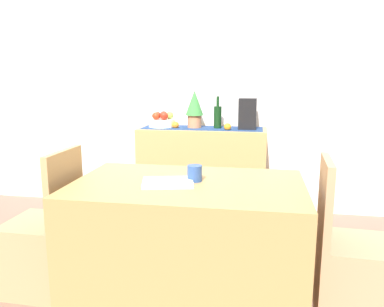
{
  "coord_description": "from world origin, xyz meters",
  "views": [
    {
      "loc": [
        0.58,
        -2.64,
        1.33
      ],
      "look_at": [
        0.07,
        0.34,
        0.72
      ],
      "focal_mm": 36.2,
      "sensor_mm": 36.0,
      "label": 1
    }
  ],
  "objects_px": {
    "coffee_cup": "(195,173)",
    "potted_plant": "(194,107)",
    "fruit_bowl": "(162,123)",
    "coffee_maker": "(248,114)",
    "open_book": "(168,182)",
    "wine_bottle": "(218,117)",
    "chair_near_window": "(45,249)",
    "chair_by_corner": "(352,274)",
    "sideboard_console": "(202,172)",
    "dining_table": "(188,244)"
  },
  "relations": [
    {
      "from": "coffee_cup",
      "to": "potted_plant",
      "type": "bearing_deg",
      "value": 99.41
    },
    {
      "from": "fruit_bowl",
      "to": "coffee_maker",
      "type": "height_order",
      "value": "coffee_maker"
    },
    {
      "from": "potted_plant",
      "to": "open_book",
      "type": "relative_size",
      "value": 1.25
    },
    {
      "from": "wine_bottle",
      "to": "potted_plant",
      "type": "relative_size",
      "value": 0.85
    },
    {
      "from": "chair_near_window",
      "to": "chair_by_corner",
      "type": "height_order",
      "value": "same"
    },
    {
      "from": "sideboard_console",
      "to": "potted_plant",
      "type": "distance_m",
      "value": 0.62
    },
    {
      "from": "potted_plant",
      "to": "chair_near_window",
      "type": "distance_m",
      "value": 1.83
    },
    {
      "from": "sideboard_console",
      "to": "coffee_maker",
      "type": "bearing_deg",
      "value": 0.0
    },
    {
      "from": "potted_plant",
      "to": "open_book",
      "type": "bearing_deg",
      "value": -86.11
    },
    {
      "from": "fruit_bowl",
      "to": "potted_plant",
      "type": "distance_m",
      "value": 0.35
    },
    {
      "from": "wine_bottle",
      "to": "coffee_maker",
      "type": "distance_m",
      "value": 0.28
    },
    {
      "from": "sideboard_console",
      "to": "chair_by_corner",
      "type": "relative_size",
      "value": 1.32
    },
    {
      "from": "potted_plant",
      "to": "chair_by_corner",
      "type": "relative_size",
      "value": 0.39
    },
    {
      "from": "wine_bottle",
      "to": "chair_by_corner",
      "type": "bearing_deg",
      "value": -58.83
    },
    {
      "from": "potted_plant",
      "to": "open_book",
      "type": "distance_m",
      "value": 1.57
    },
    {
      "from": "potted_plant",
      "to": "coffee_cup",
      "type": "height_order",
      "value": "potted_plant"
    },
    {
      "from": "wine_bottle",
      "to": "chair_near_window",
      "type": "xyz_separation_m",
      "value": [
        -0.92,
        -1.5,
        -0.69
      ]
    },
    {
      "from": "coffee_maker",
      "to": "coffee_cup",
      "type": "height_order",
      "value": "coffee_maker"
    },
    {
      "from": "open_book",
      "to": "wine_bottle",
      "type": "bearing_deg",
      "value": 72.74
    },
    {
      "from": "sideboard_console",
      "to": "chair_by_corner",
      "type": "bearing_deg",
      "value": -54.99
    },
    {
      "from": "open_book",
      "to": "chair_by_corner",
      "type": "height_order",
      "value": "chair_by_corner"
    },
    {
      "from": "open_book",
      "to": "coffee_cup",
      "type": "height_order",
      "value": "coffee_cup"
    },
    {
      "from": "wine_bottle",
      "to": "dining_table",
      "type": "xyz_separation_m",
      "value": [
        -0.01,
        -1.5,
        -0.59
      ]
    },
    {
      "from": "potted_plant",
      "to": "chair_near_window",
      "type": "xyz_separation_m",
      "value": [
        -0.7,
        -1.5,
        -0.78
      ]
    },
    {
      "from": "sideboard_console",
      "to": "fruit_bowl",
      "type": "xyz_separation_m",
      "value": [
        -0.39,
        0.0,
        0.47
      ]
    },
    {
      "from": "fruit_bowl",
      "to": "chair_by_corner",
      "type": "relative_size",
      "value": 0.28
    },
    {
      "from": "coffee_maker",
      "to": "chair_by_corner",
      "type": "distance_m",
      "value": 1.78
    },
    {
      "from": "dining_table",
      "to": "chair_near_window",
      "type": "height_order",
      "value": "chair_near_window"
    },
    {
      "from": "coffee_maker",
      "to": "chair_by_corner",
      "type": "bearing_deg",
      "value": -67.12
    },
    {
      "from": "coffee_maker",
      "to": "potted_plant",
      "type": "distance_m",
      "value": 0.49
    },
    {
      "from": "sideboard_console",
      "to": "open_book",
      "type": "bearing_deg",
      "value": -88.87
    },
    {
      "from": "potted_plant",
      "to": "chair_by_corner",
      "type": "bearing_deg",
      "value": -53.12
    },
    {
      "from": "sideboard_console",
      "to": "dining_table",
      "type": "xyz_separation_m",
      "value": [
        0.13,
        -1.5,
        -0.05
      ]
    },
    {
      "from": "coffee_cup",
      "to": "sideboard_console",
      "type": "bearing_deg",
      "value": 96.55
    },
    {
      "from": "fruit_bowl",
      "to": "chair_by_corner",
      "type": "distance_m",
      "value": 2.17
    },
    {
      "from": "sideboard_console",
      "to": "fruit_bowl",
      "type": "relative_size",
      "value": 4.73
    },
    {
      "from": "chair_near_window",
      "to": "chair_by_corner",
      "type": "distance_m",
      "value": 1.82
    },
    {
      "from": "sideboard_console",
      "to": "wine_bottle",
      "type": "bearing_deg",
      "value": 0.0
    },
    {
      "from": "open_book",
      "to": "coffee_cup",
      "type": "relative_size",
      "value": 3.05
    },
    {
      "from": "dining_table",
      "to": "chair_near_window",
      "type": "bearing_deg",
      "value": -179.98
    },
    {
      "from": "fruit_bowl",
      "to": "potted_plant",
      "type": "relative_size",
      "value": 0.72
    },
    {
      "from": "fruit_bowl",
      "to": "coffee_cup",
      "type": "bearing_deg",
      "value": -69.1
    },
    {
      "from": "potted_plant",
      "to": "open_book",
      "type": "xyz_separation_m",
      "value": [
        0.1,
        -1.54,
        -0.29
      ]
    },
    {
      "from": "chair_by_corner",
      "to": "wine_bottle",
      "type": "bearing_deg",
      "value": 121.17
    },
    {
      "from": "chair_near_window",
      "to": "chair_by_corner",
      "type": "relative_size",
      "value": 1.0
    },
    {
      "from": "wine_bottle",
      "to": "coffee_cup",
      "type": "distance_m",
      "value": 1.47
    },
    {
      "from": "sideboard_console",
      "to": "fruit_bowl",
      "type": "bearing_deg",
      "value": 180.0
    },
    {
      "from": "chair_near_window",
      "to": "coffee_maker",
      "type": "bearing_deg",
      "value": 51.41
    },
    {
      "from": "coffee_maker",
      "to": "chair_by_corner",
      "type": "xyz_separation_m",
      "value": [
        0.63,
        -1.49,
        -0.72
      ]
    },
    {
      "from": "sideboard_console",
      "to": "open_book",
      "type": "height_order",
      "value": "sideboard_console"
    }
  ]
}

